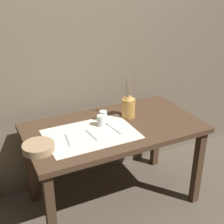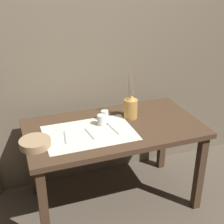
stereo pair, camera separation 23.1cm
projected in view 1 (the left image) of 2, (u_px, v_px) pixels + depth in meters
The scene contains 11 objects.
ground_plane at pixel (113, 199), 2.67m from camera, with size 12.00×12.00×0.00m, color brown.
stone_wall_back at pixel (88, 49), 2.55m from camera, with size 7.00×0.06×2.40m.
wooden_table at pixel (114, 136), 2.41m from camera, with size 1.34×0.73×0.71m.
linen_cloth at pixel (91, 134), 2.25m from camera, with size 0.65×0.44×0.00m.
pitcher_with_flowers at pixel (128, 106), 2.48m from camera, with size 0.11×0.11×0.40m.
wooden_bowl at pixel (39, 147), 2.04m from camera, with size 0.21×0.21×0.05m.
glass_tumbler_near at pixel (101, 121), 2.35m from camera, with size 0.06×0.06×0.08m.
glass_tumbler_far at pixel (103, 116), 2.43m from camera, with size 0.06×0.06×0.08m.
fork_inner at pixel (68, 140), 2.17m from camera, with size 0.04×0.18×0.00m.
fork_outer at pixel (91, 135), 2.23m from camera, with size 0.03×0.18×0.00m.
spoon_inner at pixel (110, 126), 2.36m from camera, with size 0.04×0.19×0.02m.
Camera 1 is at (-0.93, -1.88, 1.81)m, focal length 50.00 mm.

